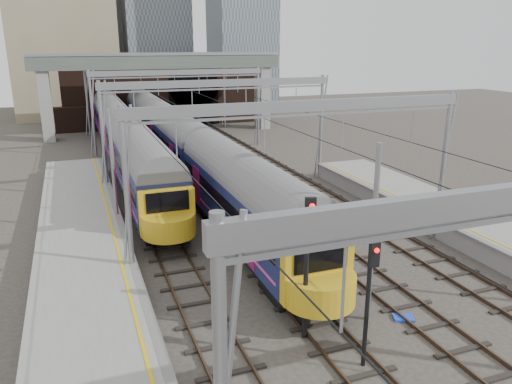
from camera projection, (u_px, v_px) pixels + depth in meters
name	position (u px, v px, depth m)	size (l,w,h in m)	color
ground	(398.00, 347.00, 17.69)	(160.00, 160.00, 0.00)	#38332D
platform_left	(93.00, 354.00, 16.39)	(4.32, 55.00, 1.12)	gray
tracks	(253.00, 215.00, 31.16)	(14.40, 80.00, 0.22)	#4C3828
overhead_line	(222.00, 99.00, 35.10)	(16.80, 80.00, 8.00)	gray
retaining_wall	(164.00, 92.00, 63.55)	(28.00, 2.75, 9.00)	black
overbridge	(160.00, 71.00, 56.91)	(28.00, 3.00, 9.25)	gray
train_main	(160.00, 126.00, 48.67)	(2.93, 67.63, 4.99)	black
train_second	(118.00, 128.00, 47.39)	(2.90, 50.31, 4.96)	black
signal_near_left	(307.00, 253.00, 17.26)	(0.42, 0.49, 5.43)	black
signal_near_centre	(370.00, 289.00, 15.82)	(0.32, 0.45, 4.51)	black
equip_cover_a	(322.00, 284.00, 22.21)	(0.79, 0.56, 0.09)	blue
equip_cover_b	(298.00, 295.00, 21.21)	(0.86, 0.61, 0.10)	blue
equip_cover_c	(403.00, 318.00, 19.48)	(0.78, 0.55, 0.09)	blue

